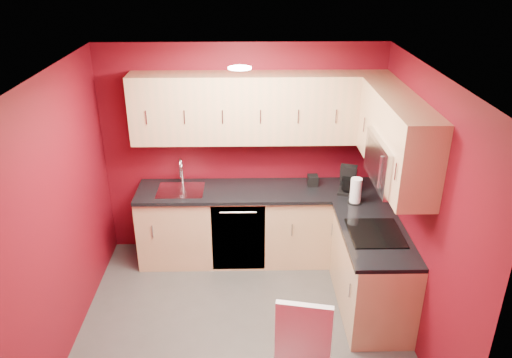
{
  "coord_description": "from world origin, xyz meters",
  "views": [
    {
      "loc": [
        0.05,
        -3.9,
        3.4
      ],
      "look_at": [
        0.14,
        0.55,
        1.34
      ],
      "focal_mm": 35.0,
      "sensor_mm": 36.0,
      "label": 1
    }
  ],
  "objects_px": {
    "microwave": "(396,162)",
    "napkin_holder": "(313,180)",
    "coffee_maker": "(347,180)",
    "sink": "(181,187)",
    "paper_towel": "(356,191)"
  },
  "relations": [
    {
      "from": "sink",
      "to": "paper_towel",
      "type": "relative_size",
      "value": 1.85
    },
    {
      "from": "coffee_maker",
      "to": "paper_towel",
      "type": "relative_size",
      "value": 1.07
    },
    {
      "from": "paper_towel",
      "to": "napkin_holder",
      "type": "bearing_deg",
      "value": 132.78
    },
    {
      "from": "sink",
      "to": "coffee_maker",
      "type": "distance_m",
      "value": 1.87
    },
    {
      "from": "sink",
      "to": "coffee_maker",
      "type": "bearing_deg",
      "value": -3.4
    },
    {
      "from": "sink",
      "to": "napkin_holder",
      "type": "height_order",
      "value": "sink"
    },
    {
      "from": "microwave",
      "to": "napkin_holder",
      "type": "xyz_separation_m",
      "value": [
        -0.58,
        1.09,
        -0.69
      ]
    },
    {
      "from": "microwave",
      "to": "sink",
      "type": "bearing_deg",
      "value": 154.4
    },
    {
      "from": "napkin_holder",
      "to": "sink",
      "type": "bearing_deg",
      "value": -176.87
    },
    {
      "from": "coffee_maker",
      "to": "paper_towel",
      "type": "xyz_separation_m",
      "value": [
        0.04,
        -0.24,
        -0.01
      ]
    },
    {
      "from": "coffee_maker",
      "to": "napkin_holder",
      "type": "xyz_separation_m",
      "value": [
        -0.36,
        0.19,
        -0.09
      ]
    },
    {
      "from": "microwave",
      "to": "paper_towel",
      "type": "relative_size",
      "value": 2.71
    },
    {
      "from": "sink",
      "to": "coffee_maker",
      "type": "height_order",
      "value": "sink"
    },
    {
      "from": "coffee_maker",
      "to": "napkin_holder",
      "type": "bearing_deg",
      "value": 169.07
    },
    {
      "from": "coffee_maker",
      "to": "sink",
      "type": "bearing_deg",
      "value": -165.94
    }
  ]
}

